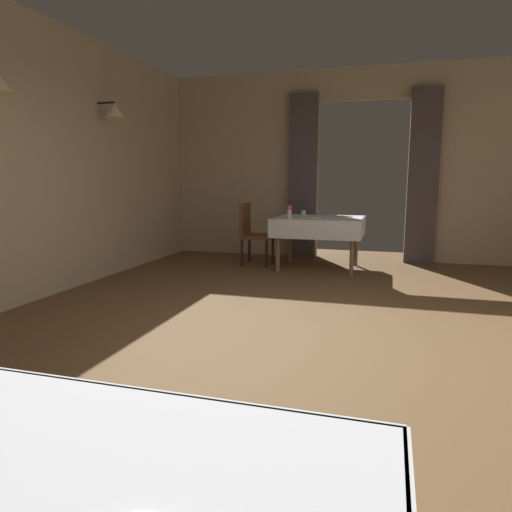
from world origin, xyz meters
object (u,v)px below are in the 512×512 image
dining_table_mid (319,224)px  glass_mid_d (303,213)px  chair_mid_left (252,231)px  plate_mid_c (346,216)px  plate_mid_b (315,217)px  flower_vase_mid (289,211)px

dining_table_mid → glass_mid_d: (-0.27, 0.21, 0.13)m
chair_mid_left → plate_mid_c: chair_mid_left is taller
plate_mid_b → glass_mid_d: bearing=123.5°
dining_table_mid → chair_mid_left: size_ratio=1.35×
plate_mid_c → chair_mid_left: bearing=-173.6°
chair_mid_left → dining_table_mid: bearing=-2.6°
chair_mid_left → plate_mid_b: chair_mid_left is taller
plate_mid_b → dining_table_mid: bearing=74.1°
flower_vase_mid → plate_mid_b: flower_vase_mid is taller
dining_table_mid → glass_mid_d: glass_mid_d is taller
flower_vase_mid → plate_mid_b: bearing=35.2°
glass_mid_d → chair_mid_left: bearing=-167.4°
dining_table_mid → plate_mid_c: bearing=29.0°
chair_mid_left → plate_mid_c: size_ratio=4.72×
flower_vase_mid → glass_mid_d: size_ratio=2.31×
dining_table_mid → glass_mid_d: 0.37m
chair_mid_left → flower_vase_mid: size_ratio=5.00×
glass_mid_d → plate_mid_c: bearing=-1.1°
dining_table_mid → plate_mid_c: (0.36, 0.20, 0.10)m
chair_mid_left → glass_mid_d: (0.74, 0.17, 0.28)m
plate_mid_c → glass_mid_d: size_ratio=2.44×
plate_mid_b → plate_mid_c: same height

